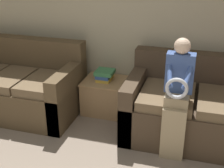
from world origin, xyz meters
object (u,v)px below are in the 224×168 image
side_shelf (105,95)px  book_stack (105,75)px  couch_side (18,87)px  child_left_seated (177,94)px  couch_main (223,113)px

side_shelf → book_stack: (-0.00, 0.01, 0.29)m
couch_side → child_left_seated: size_ratio=1.32×
couch_side → child_left_seated: (2.14, -0.38, 0.36)m
side_shelf → book_stack: book_stack is taller
side_shelf → child_left_seated: bearing=-34.2°
couch_main → couch_side: (-2.64, -0.03, 0.00)m
child_left_seated → couch_main: bearing=39.1°
book_stack → child_left_seated: bearing=-34.6°
couch_main → child_left_seated: (-0.51, -0.41, 0.36)m
side_shelf → book_stack: 0.29m
side_shelf → book_stack: size_ratio=2.04×
couch_main → side_shelf: 1.54m
couch_main → side_shelf: couch_main is taller
couch_side → side_shelf: (1.14, 0.30, -0.10)m
child_left_seated → couch_side: bearing=169.9°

